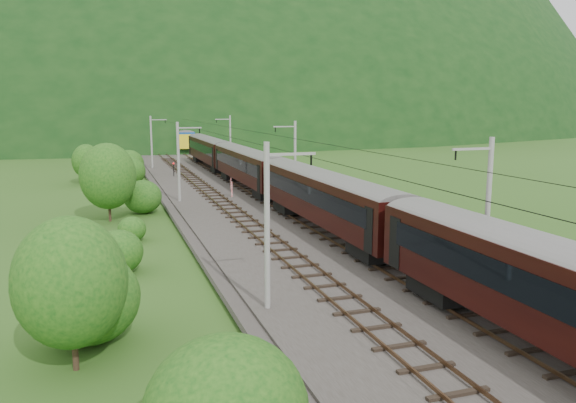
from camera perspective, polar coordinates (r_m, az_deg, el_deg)
name	(u,v)px	position (r m, az deg, el deg)	size (l,w,h in m)	color
ground	(382,300)	(29.93, 9.56, -9.82)	(600.00, 600.00, 0.00)	#2F541A
railbed	(314,250)	(38.59, 2.63, -4.96)	(14.00, 220.00, 0.30)	#38332D
track_left	(280,250)	(37.77, -0.79, -4.93)	(2.40, 220.00, 0.27)	brown
track_right	(346,244)	(39.44, 5.90, -4.35)	(2.40, 220.00, 0.27)	brown
catenary_left	(179,160)	(57.57, -10.99, 4.16)	(2.54, 192.28, 8.00)	gray
catenary_right	(294,156)	(60.34, 0.65, 4.59)	(2.54, 192.28, 8.00)	gray
overhead_wires	(315,149)	(37.43, 2.71, 5.38)	(4.83, 198.00, 0.03)	black
mountain_main	(131,126)	(285.34, -15.71, 7.44)	(504.00, 360.00, 244.00)	#113311
train	(279,172)	(53.28, -0.93, 3.03)	(3.14, 150.05, 5.47)	black
hazard_post_near	(232,189)	(59.91, -5.73, 1.24)	(0.17, 0.17, 1.62)	red
hazard_post_far	(231,183)	(65.47, -5.81, 1.84)	(0.14, 0.14, 1.32)	red
signal	(174,168)	(78.48, -11.54, 3.33)	(0.21, 0.21, 1.87)	black
vegetation_left	(120,225)	(37.78, -16.73, -2.30)	(12.49, 148.09, 6.80)	#154813
vegetation_right	(413,215)	(47.53, 12.58, -1.37)	(5.55, 100.67, 2.05)	#154813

